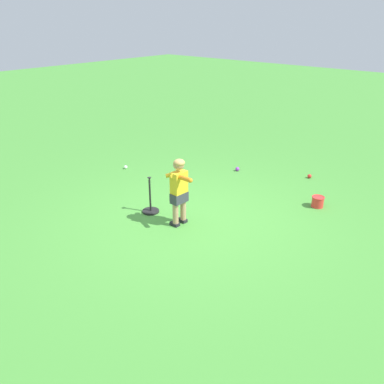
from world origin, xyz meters
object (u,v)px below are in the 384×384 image
toy_bucket (318,201)px  play_ball_behind_batter (310,176)px  play_ball_center_lawn (237,169)px  play_ball_by_bucket (126,167)px  child_batter (179,186)px  batting_tee (151,206)px

toy_bucket → play_ball_behind_batter: bearing=121.8°
play_ball_center_lawn → play_ball_behind_batter: play_ball_center_lawn is taller
play_ball_behind_batter → toy_bucket: toy_bucket is taller
play_ball_center_lawn → toy_bucket: size_ratio=0.40×
play_ball_by_bucket → child_batter: bearing=-22.8°
play_ball_center_lawn → play_ball_by_bucket: 2.37m
play_ball_center_lawn → play_ball_behind_batter: size_ratio=1.05×
play_ball_by_bucket → toy_bucket: 4.02m
child_batter → toy_bucket: bearing=56.0°
play_ball_center_lawn → batting_tee: size_ratio=0.14×
child_batter → batting_tee: (-0.65, -0.00, -0.55)m
play_ball_behind_batter → play_ball_by_bucket: bearing=-147.0°
play_ball_center_lawn → play_ball_behind_batter: bearing=25.0°
child_batter → play_ball_behind_batter: bearing=78.3°
play_ball_by_bucket → play_ball_center_lawn: bearing=37.9°
play_ball_behind_batter → toy_bucket: (0.71, -1.14, 0.06)m
child_batter → play_ball_behind_batter: 3.28m
toy_bucket → play_ball_center_lawn: bearing=165.8°
play_ball_center_lawn → toy_bucket: 2.10m
play_ball_by_bucket → batting_tee: batting_tee is taller
batting_tee → play_ball_behind_batter: bearing=67.5°
play_ball_center_lawn → toy_bucket: toy_bucket is taller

